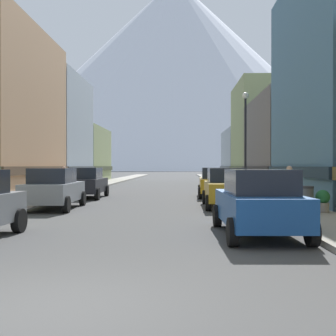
{
  "coord_description": "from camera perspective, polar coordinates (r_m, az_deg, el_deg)",
  "views": [
    {
      "loc": [
        1.71,
        -5.6,
        1.87
      ],
      "look_at": [
        0.54,
        34.96,
        1.69
      ],
      "focal_mm": 46.53,
      "sensor_mm": 36.0,
      "label": 1
    }
  ],
  "objects": [
    {
      "name": "storefront_left_3",
      "position": [
        42.46,
        -16.08,
        4.4
      ],
      "size": [
        7.66,
        10.63,
        10.24
      ],
      "color": "#99A5B2",
      "rests_on": "ground"
    },
    {
      "name": "pedestrian_1",
      "position": [
        30.56,
        -13.45,
        -1.51
      ],
      "size": [
        0.36,
        0.36,
        1.7
      ],
      "color": "maroon",
      "rests_on": "sidewalk_left"
    },
    {
      "name": "mountain_backdrop",
      "position": [
        271.52,
        0.97,
        12.22
      ],
      "size": [
        228.46,
        228.46,
        116.3
      ],
      "primitive_type": "cone",
      "color": "silver",
      "rests_on": "ground"
    },
    {
      "name": "trash_bin_right",
      "position": [
        16.93,
        17.59,
        -3.92
      ],
      "size": [
        0.59,
        0.59,
        0.98
      ],
      "color": "#4C5156",
      "rests_on": "sidewalk_right"
    },
    {
      "name": "car_right_2",
      "position": [
        26.1,
        6.24,
        -1.88
      ],
      "size": [
        2.19,
        4.46,
        1.78
      ],
      "color": "#B28419",
      "rests_on": "ground"
    },
    {
      "name": "streetlamp_right",
      "position": [
        24.84,
        10.11,
        5.13
      ],
      "size": [
        0.36,
        0.36,
        5.86
      ],
      "color": "black",
      "rests_on": "sidewalk_right"
    },
    {
      "name": "sidewalk_left",
      "position": [
        41.42,
        -9.44,
        -2.23
      ],
      "size": [
        2.5,
        100.0,
        0.15
      ],
      "primitive_type": "cube",
      "color": "gray",
      "rests_on": "ground"
    },
    {
      "name": "storefront_right_4",
      "position": [
        57.59,
        12.12,
        1.52
      ],
      "size": [
        9.63,
        11.89,
        6.54
      ],
      "color": "#99A5B2",
      "rests_on": "ground"
    },
    {
      "name": "pedestrian_0",
      "position": [
        18.82,
        15.61,
        -2.55
      ],
      "size": [
        0.36,
        0.36,
        1.73
      ],
      "color": "brown",
      "rests_on": "sidewalk_right"
    },
    {
      "name": "potted_plant_0",
      "position": [
        17.19,
        19.61,
        -4.04
      ],
      "size": [
        0.53,
        0.53,
        0.84
      ],
      "color": "gray",
      "rests_on": "sidewalk_right"
    },
    {
      "name": "storefront_right_2",
      "position": [
        35.34,
        16.81,
        2.83
      ],
      "size": [
        7.18,
        11.71,
        7.2
      ],
      "color": "#66605B",
      "rests_on": "ground"
    },
    {
      "name": "sidewalk_right",
      "position": [
        40.89,
        8.03,
        -2.26
      ],
      "size": [
        2.5,
        100.0,
        0.15
      ],
      "primitive_type": "cube",
      "color": "gray",
      "rests_on": "ground"
    },
    {
      "name": "storefront_left_4",
      "position": [
        53.48,
        -13.03,
        1.57
      ],
      "size": [
        8.99,
        11.69,
        6.45
      ],
      "color": "#8C9966",
      "rests_on": "ground"
    },
    {
      "name": "car_left_2",
      "position": [
        25.88,
        -10.65,
        -1.9
      ],
      "size": [
        2.12,
        4.43,
        1.78
      ],
      "color": "black",
      "rests_on": "ground"
    },
    {
      "name": "car_right_1",
      "position": [
        19.94,
        7.67,
        -2.54
      ],
      "size": [
        2.11,
        4.42,
        1.78
      ],
      "color": "#B28419",
      "rests_on": "ground"
    },
    {
      "name": "storefront_right_3",
      "position": [
        46.26,
        13.7,
        4.16
      ],
      "size": [
        7.98,
        10.27,
        10.39
      ],
      "color": "#8C9966",
      "rests_on": "ground"
    },
    {
      "name": "car_left_1",
      "position": [
        19.55,
        -14.74,
        -2.6
      ],
      "size": [
        2.18,
        4.45,
        1.78
      ],
      "color": "slate",
      "rests_on": "ground"
    },
    {
      "name": "ground_plane",
      "position": [
        6.15,
        -15.34,
        -17.47
      ],
      "size": [
        400.0,
        400.0,
        0.0
      ],
      "primitive_type": "plane",
      "color": "#414141"
    },
    {
      "name": "car_right_0",
      "position": [
        11.94,
        11.75,
        -4.42
      ],
      "size": [
        2.16,
        4.44,
        1.78
      ],
      "color": "#19478C",
      "rests_on": "ground"
    }
  ]
}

